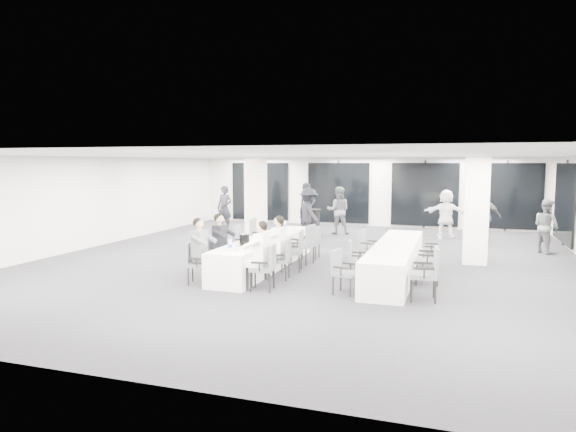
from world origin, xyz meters
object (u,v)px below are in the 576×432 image
object	(u,v)px
chair_side_left_mid	(355,257)
standing_guest_a	(307,205)
chair_main_right_far	(314,240)
chair_main_left_mid	(230,248)
banquet_table_side	(395,260)
standing_guest_f	(446,210)
chair_side_right_near	(428,270)
chair_side_left_far	(367,245)
cocktail_table	(311,223)
chair_main_left_near	(195,260)
chair_main_left_far	(258,234)
ice_bucket_near	(244,240)
standing_guest_c	(309,210)
chair_main_left_second	(217,253)
standing_guest_h	(546,223)
chair_main_right_mid	(295,248)
banquet_table_main	(265,253)
standing_guest_b	(338,207)
chair_side_right_far	(434,248)
chair_main_left_fourth	(242,241)
standing_guest_d	(485,214)
chair_main_right_second	(283,257)
chair_side_right_mid	(432,257)
standing_guest_g	(225,205)
chair_main_right_fourth	(305,242)
ice_bucket_far	(279,228)
chair_main_right_near	(266,264)

from	to	relation	value
chair_side_left_mid	standing_guest_a	distance (m)	7.58
chair_main_right_far	chair_main_left_mid	bearing A→B (deg)	136.96
banquet_table_side	standing_guest_f	distance (m)	7.03
banquet_table_side	chair_side_right_near	size ratio (longest dim) A/B	4.87
standing_guest_a	chair_side_left_far	bearing A→B (deg)	-107.78
cocktail_table	chair_main_left_near	bearing A→B (deg)	-94.05
chair_side_left_mid	chair_side_right_near	xyz separation A→B (m)	(1.66, -1.43, 0.09)
chair_main_left_far	ice_bucket_near	size ratio (longest dim) A/B	3.98
chair_main_left_near	standing_guest_c	world-z (taller)	standing_guest_c
chair_main_left_second	standing_guest_h	distance (m)	9.58
chair_main_right_mid	banquet_table_main	bearing A→B (deg)	70.49
chair_main_left_second	standing_guest_b	distance (m)	7.67
chair_side_left_mid	standing_guest_h	world-z (taller)	standing_guest_h
chair_side_left_far	chair_side_right_near	xyz separation A→B (m)	(1.67, -3.07, 0.07)
chair_main_left_mid	standing_guest_f	size ratio (longest dim) A/B	0.45
chair_side_left_far	standing_guest_f	world-z (taller)	standing_guest_f
chair_main_right_mid	standing_guest_f	distance (m)	7.87
standing_guest_h	banquet_table_side	bearing A→B (deg)	104.17
chair_side_right_far	standing_guest_h	world-z (taller)	standing_guest_h
banquet_table_side	standing_guest_a	xyz separation A→B (m)	(-3.94, 6.37, 0.68)
chair_main_left_fourth	chair_side_right_far	world-z (taller)	chair_main_left_fourth
chair_main_left_second	chair_main_right_far	world-z (taller)	chair_main_right_far
chair_main_left_far	standing_guest_f	distance (m)	7.31
chair_main_left_near	standing_guest_f	size ratio (longest dim) A/B	0.48
chair_side_left_far	standing_guest_d	size ratio (longest dim) A/B	0.48
chair_main_right_second	standing_guest_b	distance (m)	7.62
chair_main_right_mid	chair_side_right_mid	distance (m)	3.22
banquet_table_main	chair_side_right_near	size ratio (longest dim) A/B	4.87
chair_main_left_mid	standing_guest_g	distance (m)	7.12
chair_main_right_fourth	standing_guest_h	bearing A→B (deg)	-47.56
standing_guest_d	chair_side_right_near	bearing A→B (deg)	74.73
ice_bucket_near	ice_bucket_far	size ratio (longest dim) A/B	1.07
chair_main_right_fourth	chair_side_right_far	size ratio (longest dim) A/B	1.14
standing_guest_c	standing_guest_d	world-z (taller)	standing_guest_c
chair_side_left_mid	ice_bucket_far	size ratio (longest dim) A/B	3.57
chair_side_right_near	cocktail_table	bearing A→B (deg)	24.69
banquet_table_main	standing_guest_d	size ratio (longest dim) A/B	2.63
chair_side_left_mid	standing_guest_h	xyz separation A→B (m)	(4.62, 4.96, 0.40)
banquet_table_main	banquet_table_side	distance (m)	3.19
chair_main_left_far	chair_main_left_mid	bearing A→B (deg)	-5.76
cocktail_table	chair_main_left_near	world-z (taller)	cocktail_table
standing_guest_h	chair_main_left_far	bearing A→B (deg)	74.50
chair_side_right_mid	chair_main_left_far	bearing A→B (deg)	64.26
cocktail_table	ice_bucket_near	distance (m)	6.55
cocktail_table	ice_bucket_near	world-z (taller)	ice_bucket_near
standing_guest_d	standing_guest_h	xyz separation A→B (m)	(1.59, -1.56, -0.06)
chair_main_left_near	chair_main_left_mid	world-z (taller)	chair_main_left_near
chair_main_right_near	banquet_table_main	bearing A→B (deg)	13.55
standing_guest_b	chair_main_left_fourth	bearing A→B (deg)	66.66
chair_side_right_near	chair_main_left_second	bearing A→B (deg)	73.63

